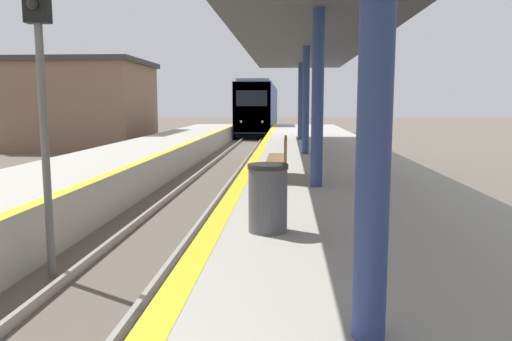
{
  "coord_description": "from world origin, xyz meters",
  "views": [
    {
      "loc": [
        2.66,
        -1.09,
        2.75
      ],
      "look_at": [
        1.38,
        19.25,
        -0.0
      ],
      "focal_mm": 35.0,
      "sensor_mm": 36.0,
      "label": 1
    }
  ],
  "objects": [
    {
      "name": "train",
      "position": [
        0.0,
        46.45,
        2.34
      ],
      "size": [
        2.87,
        21.39,
        4.61
      ],
      "color": "black",
      "rests_on": "ground"
    },
    {
      "name": "signal_near",
      "position": [
        -1.06,
        6.31,
        3.36
      ],
      "size": [
        0.36,
        0.31,
        4.83
      ],
      "color": "#595959",
      "rests_on": "ground"
    },
    {
      "name": "station_canopy",
      "position": [
        3.26,
        12.46,
        4.65
      ],
      "size": [
        4.21,
        26.81,
        3.77
      ],
      "color": "navy",
      "rests_on": "platform_right"
    },
    {
      "name": "trash_bin",
      "position": [
        2.41,
        5.4,
        1.51
      ],
      "size": [
        0.54,
        0.54,
        0.91
      ],
      "color": "#4C4C51",
      "rests_on": "platform_right"
    },
    {
      "name": "bench",
      "position": [
        2.5,
        10.24,
        1.54
      ],
      "size": [
        0.44,
        1.86,
        0.92
      ],
      "color": "brown",
      "rests_on": "platform_right"
    },
    {
      "name": "station_building",
      "position": [
        -10.36,
        29.22,
        2.7
      ],
      "size": [
        8.72,
        7.28,
        5.37
      ],
      "color": "brown",
      "rests_on": "ground"
    }
  ]
}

